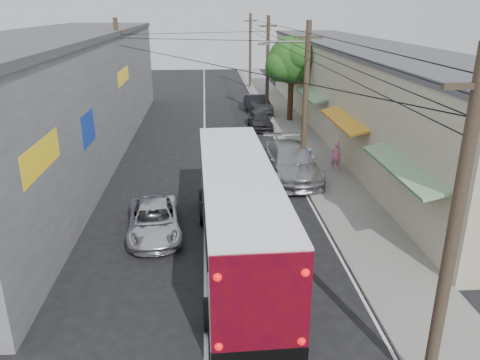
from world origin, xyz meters
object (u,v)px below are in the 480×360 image
(coach_bus, at_px, (238,211))
(parked_suv, at_px, (291,162))
(jeepney, at_px, (154,220))
(pedestrian_far, at_px, (308,161))
(pedestrian_near, at_px, (336,155))
(parked_car_mid, at_px, (260,120))
(parked_car_far, at_px, (258,104))

(coach_bus, xyz_separation_m, parked_suv, (3.40, 8.15, -0.87))
(coach_bus, relative_size, jeepney, 2.67)
(coach_bus, bearing_deg, pedestrian_far, 60.88)
(coach_bus, distance_m, pedestrian_near, 10.85)
(parked_car_mid, bearing_deg, pedestrian_near, -75.62)
(pedestrian_near, height_order, pedestrian_far, pedestrian_near)
(jeepney, height_order, parked_car_mid, parked_car_mid)
(jeepney, bearing_deg, parked_car_far, 67.77)
(coach_bus, xyz_separation_m, pedestrian_near, (6.03, 8.98, -0.85))
(parked_car_far, height_order, pedestrian_near, pedestrian_near)
(pedestrian_far, bearing_deg, coach_bus, 83.76)
(parked_car_mid, bearing_deg, pedestrian_far, -85.44)
(parked_suv, distance_m, pedestrian_near, 2.76)
(parked_car_mid, bearing_deg, parked_suv, -90.30)
(coach_bus, bearing_deg, parked_car_far, 80.72)
(pedestrian_near, relative_size, pedestrian_far, 1.04)
(parked_car_mid, height_order, pedestrian_far, pedestrian_far)
(pedestrian_near, bearing_deg, pedestrian_far, 39.87)
(parked_suv, distance_m, parked_car_far, 16.23)
(coach_bus, bearing_deg, pedestrian_near, 54.77)
(parked_suv, height_order, parked_car_mid, parked_suv)
(parked_car_far, bearing_deg, parked_car_mid, -101.81)
(jeepney, bearing_deg, parked_car_mid, 64.27)
(parked_suv, relative_size, pedestrian_far, 4.03)
(parked_car_mid, distance_m, parked_car_far, 5.38)
(coach_bus, relative_size, pedestrian_far, 7.86)
(parked_car_far, bearing_deg, coach_bus, -105.27)
(jeepney, bearing_deg, coach_bus, -36.21)
(pedestrian_near, bearing_deg, coach_bus, 71.70)
(parked_car_mid, height_order, parked_car_far, parked_car_far)
(pedestrian_near, bearing_deg, parked_suv, 33.06)
(coach_bus, relative_size, parked_car_mid, 3.04)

